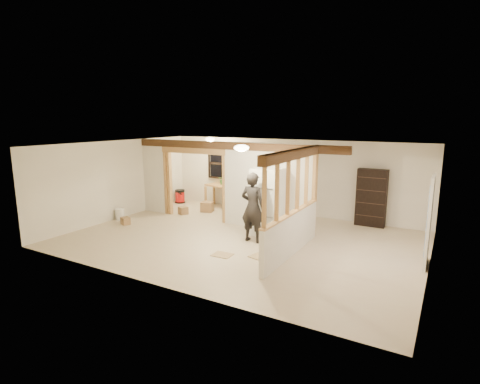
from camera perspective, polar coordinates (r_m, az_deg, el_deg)
The scene contains 30 objects.
floor at distance 10.08m, azimuth 0.12°, elevation -7.24°, with size 9.00×6.50×0.01m, color #C2B190.
ceiling at distance 9.59m, azimuth 0.13°, elevation 7.12°, with size 9.00×6.50×0.01m, color white.
wall_back at distance 12.65m, azimuth 7.39°, elevation 2.30°, with size 9.00×0.01×2.50m, color white.
wall_front at distance 7.19m, azimuth -12.77°, elevation -4.65°, with size 9.00×0.01×2.50m, color white.
wall_left at distance 12.56m, azimuth -18.05°, elevation 1.78°, with size 0.01×6.50×2.50m, color white.
wall_right at distance 8.55m, azimuth 27.44°, elevation -3.13°, with size 0.01×6.50×2.50m, color white.
partition_left_stub at distance 13.08m, azimuth -12.85°, elevation 2.40°, with size 0.90×0.12×2.50m, color silver.
partition_center at distance 10.72m, azimuth 4.22°, elevation 0.77°, with size 2.80×0.12×2.50m, color silver.
doorway_frame at distance 12.07m, azimuth -7.01°, elevation 1.16°, with size 2.46×0.14×2.20m, color tan.
header_beam_back at distance 11.14m, azimuth -1.32°, elevation 7.05°, with size 7.00×0.18×0.22m, color #50331B.
header_beam_right at distance 8.55m, azimuth 8.21°, elevation 5.71°, with size 0.18×3.30×0.22m, color #50331B.
pony_wall at distance 8.93m, azimuth 7.87°, elevation -6.39°, with size 0.12×3.20×1.00m, color silver.
stud_partition at distance 8.65m, azimuth 8.08°, elevation 0.96°, with size 0.14×3.20×1.32m, color tan.
window_back at distance 13.72m, azimuth -2.82°, elevation 4.33°, with size 1.12×0.10×1.10m, color black.
french_door at distance 9.00m, azimuth 26.90°, elevation -4.06°, with size 0.12×0.86×2.00m, color white.
ceiling_dome_main at distance 9.01m, azimuth 0.23°, elevation 6.73°, with size 0.36×0.36×0.16m, color #FFEABF.
ceiling_dome_util at distance 12.86m, azimuth -4.58°, elevation 8.01°, with size 0.32×0.32×0.14m, color #FFEABF.
hanging_bulb at distance 12.02m, azimuth -4.45°, elevation 6.37°, with size 0.07×0.07×0.07m, color #FFD88C.
refrigerator at distance 10.31m, azimuth 4.26°, elevation -1.48°, with size 0.76×0.74×1.86m, color silver.
woman at distance 9.68m, azimuth 1.96°, elevation -2.35°, with size 0.67×0.44×1.83m, color black.
work_table at distance 13.51m, azimuth -2.49°, elevation -0.65°, with size 1.32×0.66×0.83m, color tan.
potted_plant at distance 13.49m, azimuth -2.60°, elevation 1.90°, with size 0.32×0.28×0.36m, color #2A6F2F.
shop_vac at distance 14.48m, azimuth -9.12°, elevation -0.63°, with size 0.40×0.40×0.52m, color #B3100E.
bookshelf at distance 11.77m, azimuth 19.38°, elevation -0.84°, with size 0.86×0.29×1.72m, color black.
bucket at distance 12.53m, azimuth -17.85°, elevation -3.25°, with size 0.28×0.28×0.35m, color white.
box_util_a at distance 13.00m, azimuth -5.02°, elevation -2.26°, with size 0.40×0.34×0.34m, color #956F48.
box_util_b at distance 12.77m, azimuth -8.65°, elevation -2.79°, with size 0.27×0.27×0.25m, color #956F48.
box_front at distance 11.94m, azimuth -17.06°, elevation -4.23°, with size 0.27×0.22×0.22m, color #956F48.
floor_panel_near at distance 8.87m, azimuth 3.77°, elevation -9.76°, with size 0.57×0.57×0.02m, color tan.
floor_panel_far at distance 8.97m, azimuth -2.71°, elevation -9.54°, with size 0.46×0.37×0.01m, color tan.
Camera 1 is at (4.71, -8.33, 3.17)m, focal length 28.00 mm.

